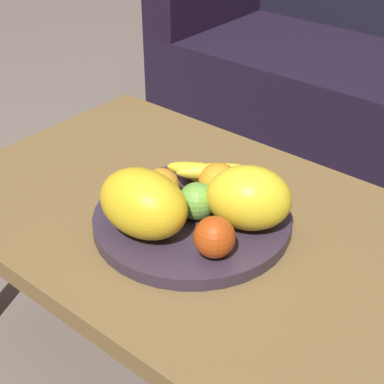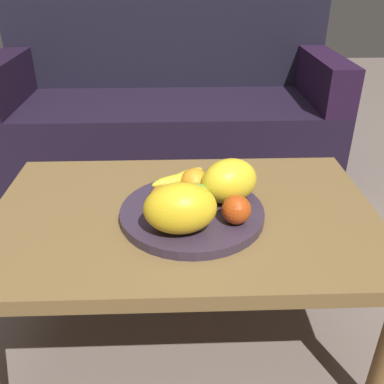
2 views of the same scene
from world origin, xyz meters
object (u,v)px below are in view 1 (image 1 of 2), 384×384
object	(u,v)px
orange_left	(161,186)
melon_large_front	(249,198)
coffee_table	(193,234)
fruit_bowl	(192,220)
melon_smaller_beside	(143,203)
apple_front	(214,237)
orange_front	(219,183)
banana_bunch	(210,178)
apple_left	(197,201)

from	to	relation	value
orange_left	melon_large_front	bearing A→B (deg)	15.04
coffee_table	fruit_bowl	distance (m)	0.07
fruit_bowl	melon_smaller_beside	size ratio (longest dim) A/B	2.17
melon_smaller_beside	orange_left	world-z (taller)	melon_smaller_beside
apple_front	orange_left	bearing A→B (deg)	161.03
fruit_bowl	orange_front	xyz separation A→B (m)	(0.01, 0.07, 0.05)
orange_left	apple_front	xyz separation A→B (m)	(0.18, -0.06, 0.00)
melon_smaller_beside	banana_bunch	distance (m)	0.19
melon_large_front	apple_left	distance (m)	0.10
banana_bunch	apple_front	bearing A→B (deg)	-49.79
melon_large_front	coffee_table	bearing A→B (deg)	-174.47
orange_front	apple_left	bearing A→B (deg)	-86.32
coffee_table	banana_bunch	xyz separation A→B (m)	(-0.01, 0.06, 0.10)
fruit_bowl	melon_smaller_beside	bearing A→B (deg)	-107.70
apple_left	banana_bunch	xyz separation A→B (m)	(-0.04, 0.09, -0.01)
coffee_table	melon_large_front	distance (m)	0.18
fruit_bowl	banana_bunch	distance (m)	0.10
melon_large_front	apple_left	bearing A→B (deg)	-154.82
melon_large_front	banana_bunch	size ratio (longest dim) A/B	0.94
apple_left	orange_front	bearing A→B (deg)	93.68
orange_left	fruit_bowl	bearing A→B (deg)	4.82
melon_large_front	orange_left	size ratio (longest dim) A/B	2.16
coffee_table	orange_left	distance (m)	0.13
melon_large_front	orange_left	xyz separation A→B (m)	(-0.17, -0.05, -0.02)
apple_front	banana_bunch	size ratio (longest dim) A/B	0.44
fruit_bowl	apple_front	size ratio (longest dim) A/B	5.16
melon_large_front	apple_front	xyz separation A→B (m)	(0.01, -0.11, -0.02)
melon_smaller_beside	apple_front	size ratio (longest dim) A/B	2.38
orange_left	apple_left	xyz separation A→B (m)	(0.09, 0.01, -0.00)
orange_front	banana_bunch	world-z (taller)	orange_front
orange_left	apple_front	world-z (taller)	same
orange_front	apple_front	world-z (taller)	orange_front
melon_smaller_beside	orange_front	size ratio (longest dim) A/B	2.19
coffee_table	fruit_bowl	world-z (taller)	fruit_bowl
melon_large_front	melon_smaller_beside	world-z (taller)	melon_smaller_beside
orange_front	apple_front	bearing A→B (deg)	-54.62
fruit_bowl	banana_bunch	bearing A→B (deg)	107.03
apple_left	banana_bunch	bearing A→B (deg)	114.01
apple_left	melon_large_front	bearing A→B (deg)	25.18
apple_front	apple_left	distance (m)	0.11
fruit_bowl	apple_front	world-z (taller)	apple_front
orange_front	apple_front	distance (m)	0.17
melon_large_front	fruit_bowl	bearing A→B (deg)	-158.02
orange_front	banana_bunch	bearing A→B (deg)	150.27
apple_left	melon_smaller_beside	bearing A→B (deg)	-114.44
melon_large_front	banana_bunch	bearing A→B (deg)	158.42
melon_smaller_beside	orange_left	distance (m)	0.10
fruit_bowl	melon_large_front	xyz separation A→B (m)	(0.10, 0.04, 0.07)
orange_front	fruit_bowl	bearing A→B (deg)	-96.79
orange_left	banana_bunch	size ratio (longest dim) A/B	0.43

